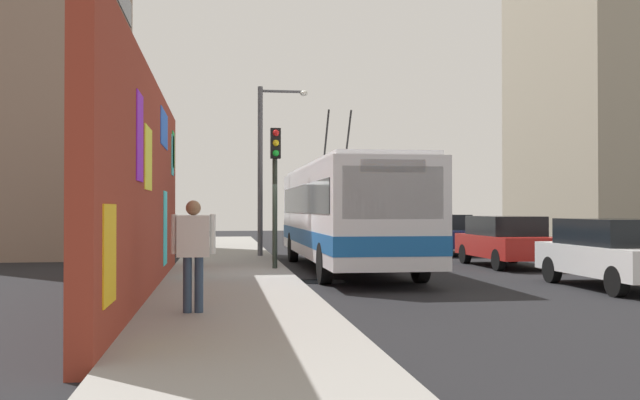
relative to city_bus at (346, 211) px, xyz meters
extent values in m
plane|color=black|center=(-1.79, 1.80, -1.73)|extent=(80.00, 80.00, 0.00)
cube|color=gray|center=(-1.79, 3.40, -1.66)|extent=(48.00, 3.20, 0.15)
cube|color=maroon|center=(-5.79, 5.15, 0.50)|extent=(14.01, 0.30, 4.47)
cube|color=blue|center=(-3.30, 4.99, 1.97)|extent=(2.03, 0.02, 0.86)
cube|color=yellow|center=(-7.11, 4.99, 1.01)|extent=(1.25, 0.02, 1.17)
cube|color=yellow|center=(-11.75, 4.99, -0.47)|extent=(0.96, 0.02, 1.20)
cube|color=#8C19D8|center=(-8.54, 4.99, 1.26)|extent=(0.89, 0.02, 1.45)
cube|color=green|center=(0.07, 4.99, 1.76)|extent=(0.80, 0.02, 1.03)
cube|color=#33D8E5|center=(-2.90, 4.99, -0.39)|extent=(1.00, 0.02, 1.79)
cube|color=#33D8E5|center=(-0.18, 4.99, 1.58)|extent=(0.85, 0.02, 1.12)
cube|color=gray|center=(9.29, 11.00, 5.40)|extent=(9.43, 6.43, 14.26)
cube|color=black|center=(9.29, 7.76, 2.67)|extent=(8.02, 0.04, 1.10)
cube|color=black|center=(9.29, 7.76, 5.87)|extent=(8.02, 0.04, 1.10)
cube|color=#9E937F|center=(12.56, -15.20, 5.21)|extent=(10.22, 6.05, 13.89)
cube|color=silver|center=(0.01, 0.00, -0.02)|extent=(11.40, 2.61, 2.53)
cube|color=silver|center=(0.01, 0.00, 1.31)|extent=(10.95, 2.40, 0.12)
cube|color=#1959A5|center=(0.01, 0.00, -0.73)|extent=(11.42, 2.63, 0.44)
cube|color=black|center=(-5.68, 0.00, 0.43)|extent=(0.04, 2.22, 1.14)
cube|color=black|center=(0.01, 0.00, 0.36)|extent=(10.49, 2.64, 0.81)
cube|color=orange|center=(-5.67, 0.00, 1.00)|extent=(0.06, 1.44, 0.28)
cylinder|color=black|center=(1.72, -0.35, 2.15)|extent=(1.43, 0.06, 2.00)
cylinder|color=black|center=(1.72, 0.35, 2.15)|extent=(1.43, 0.06, 2.00)
cylinder|color=black|center=(-3.64, -1.18, -1.23)|extent=(1.00, 0.28, 1.00)
cylinder|color=black|center=(-3.64, 1.18, -1.23)|extent=(1.00, 0.28, 1.00)
cylinder|color=black|center=(3.65, -1.18, -1.23)|extent=(1.00, 0.28, 1.00)
cylinder|color=black|center=(3.65, 1.18, -1.23)|extent=(1.00, 0.28, 1.00)
cube|color=white|center=(-5.53, -5.20, -1.08)|extent=(4.31, 1.85, 0.66)
cube|color=black|center=(-5.45, -5.20, -0.45)|extent=(2.59, 1.66, 0.60)
cylinder|color=black|center=(-6.95, -4.38, -1.41)|extent=(0.64, 0.22, 0.64)
cylinder|color=black|center=(-4.11, -6.02, -1.41)|extent=(0.64, 0.22, 0.64)
cylinder|color=black|center=(-4.11, -4.38, -1.41)|extent=(0.64, 0.22, 0.64)
cube|color=#B21E19|center=(0.63, -5.20, -1.08)|extent=(4.30, 1.85, 0.66)
cube|color=black|center=(0.72, -5.20, -0.45)|extent=(2.58, 1.67, 0.60)
cylinder|color=black|center=(-0.79, -6.03, -1.41)|extent=(0.64, 0.22, 0.64)
cylinder|color=black|center=(-0.79, -4.37, -1.41)|extent=(0.64, 0.22, 0.64)
cylinder|color=black|center=(2.05, -6.03, -1.41)|extent=(0.64, 0.22, 0.64)
cylinder|color=black|center=(2.05, -4.37, -1.41)|extent=(0.64, 0.22, 0.64)
cube|color=navy|center=(6.99, -5.20, -1.08)|extent=(4.59, 1.76, 0.66)
cube|color=black|center=(7.09, -5.20, -0.45)|extent=(2.75, 1.59, 0.60)
cylinder|color=black|center=(5.48, -5.98, -1.41)|extent=(0.64, 0.22, 0.64)
cylinder|color=black|center=(5.48, -4.42, -1.41)|extent=(0.64, 0.22, 0.64)
cylinder|color=black|center=(8.51, -5.98, -1.41)|extent=(0.64, 0.22, 0.64)
cylinder|color=black|center=(8.51, -4.42, -1.41)|extent=(0.64, 0.22, 0.64)
cube|color=#38383D|center=(12.57, -5.20, -1.08)|extent=(4.41, 1.75, 0.66)
cube|color=black|center=(12.65, -5.20, -0.45)|extent=(2.64, 1.57, 0.60)
cylinder|color=black|center=(11.11, -5.97, -1.41)|extent=(0.64, 0.22, 0.64)
cylinder|color=black|center=(11.11, -4.43, -1.41)|extent=(0.64, 0.22, 0.64)
cylinder|color=black|center=(14.02, -5.97, -1.41)|extent=(0.64, 0.22, 0.64)
cylinder|color=black|center=(14.02, -4.43, -1.41)|extent=(0.64, 0.22, 0.64)
cylinder|color=#2D3F59|center=(-8.96, 4.02, -1.14)|extent=(0.14, 0.14, 0.89)
cylinder|color=#2D3F59|center=(-8.96, 4.20, -1.14)|extent=(0.14, 0.14, 0.89)
cube|color=silver|center=(-8.96, 4.11, -0.36)|extent=(0.22, 0.52, 0.67)
cylinder|color=silver|center=(-8.96, 3.80, -0.33)|extent=(0.09, 0.09, 0.63)
cylinder|color=silver|center=(-8.96, 4.42, -0.33)|extent=(0.09, 0.09, 0.63)
sphere|color=#936B4C|center=(-8.96, 4.11, 0.09)|extent=(0.24, 0.24, 0.24)
cylinder|color=#2D382D|center=(-0.71, 2.15, 0.38)|extent=(0.14, 0.14, 3.92)
cube|color=black|center=(-0.93, 2.15, 1.89)|extent=(0.20, 0.28, 0.84)
sphere|color=red|center=(-1.04, 2.15, 2.17)|extent=(0.18, 0.18, 0.18)
sphere|color=yellow|center=(-1.04, 2.15, 1.89)|extent=(0.18, 0.18, 0.18)
sphere|color=green|center=(-1.04, 2.15, 1.61)|extent=(0.18, 0.18, 0.18)
cylinder|color=#4C4C51|center=(4.66, 2.25, 1.42)|extent=(0.18, 0.18, 6.00)
cylinder|color=#4C4C51|center=(4.66, 1.47, 4.27)|extent=(0.10, 1.56, 0.10)
ellipsoid|color=silver|center=(4.66, 0.69, 4.22)|extent=(0.44, 0.28, 0.20)
cylinder|color=black|center=(-3.04, 1.20, -1.73)|extent=(1.29, 1.29, 0.00)
camera|label=1|loc=(-20.46, 3.70, 0.08)|focal=39.77mm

